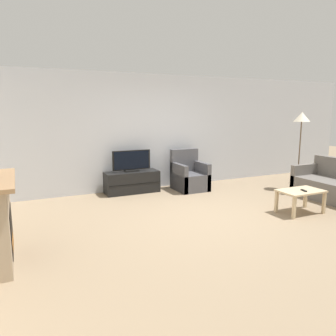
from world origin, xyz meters
name	(u,v)px	position (x,y,z in m)	size (l,w,h in m)	color
ground_plane	(207,215)	(0.00, 0.00, 0.00)	(24.00, 24.00, 0.00)	#89755B
wall_back	(155,132)	(0.00, 2.43, 1.35)	(12.00, 0.06, 2.70)	silver
tv_stand	(132,182)	(-0.70, 2.13, 0.25)	(1.22, 0.47, 0.49)	black
tv	(132,162)	(-0.70, 2.13, 0.71)	(0.89, 0.18, 0.48)	black
armchair	(189,177)	(0.63, 1.84, 0.30)	(0.70, 0.76, 0.94)	#4C4C51
coffee_table	(301,194)	(1.61, -0.61, 0.36)	(0.81, 0.51, 0.43)	#CCB289
remote	(304,190)	(1.61, -0.67, 0.44)	(0.08, 0.16, 0.02)	black
floor_lamp	(302,121)	(3.03, 0.81, 1.61)	(0.38, 0.38, 1.82)	black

